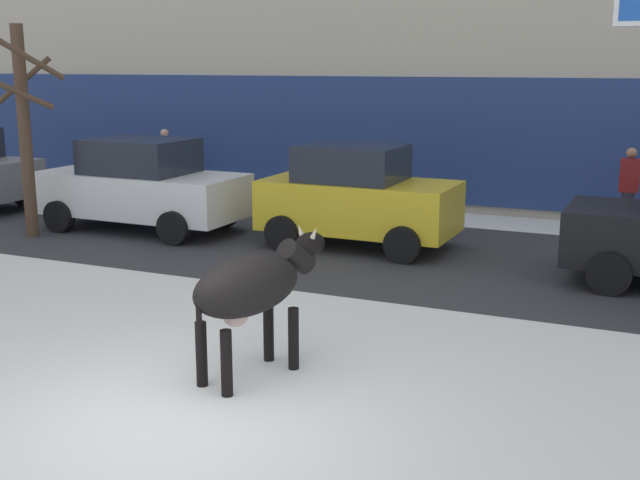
% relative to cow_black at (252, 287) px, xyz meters
% --- Properties ---
extents(ground_plane, '(120.00, 120.00, 0.00)m').
position_rel_cow_black_xyz_m(ground_plane, '(-0.13, -1.36, -0.99)').
color(ground_plane, white).
extents(road_strip, '(60.00, 5.60, 0.01)m').
position_rel_cow_black_xyz_m(road_strip, '(-0.13, 5.91, -0.99)').
color(road_strip, '#333338').
rests_on(road_strip, ground).
extents(cow_black, '(1.00, 1.93, 1.54)m').
position_rel_cow_black_xyz_m(cow_black, '(0.00, 0.00, 0.00)').
color(cow_black, black).
rests_on(cow_black, ground).
extents(car_white_sedan, '(4.22, 2.02, 1.84)m').
position_rel_cow_black_xyz_m(car_white_sedan, '(-5.73, 5.84, -0.09)').
color(car_white_sedan, white).
rests_on(car_white_sedan, ground).
extents(car_yellow_hatchback, '(3.52, 1.95, 1.86)m').
position_rel_cow_black_xyz_m(car_yellow_hatchback, '(-1.23, 6.21, -0.07)').
color(car_yellow_hatchback, gold).
rests_on(car_yellow_hatchback, ground).
extents(pedestrian_near_billboard, '(0.36, 0.24, 1.73)m').
position_rel_cow_black_xyz_m(pedestrian_near_billboard, '(3.24, 9.12, -0.11)').
color(pedestrian_near_billboard, '#282833').
rests_on(pedestrian_near_billboard, ground).
extents(pedestrian_by_cars, '(0.36, 0.24, 1.73)m').
position_rel_cow_black_xyz_m(pedestrian_by_cars, '(-7.41, 9.12, -0.11)').
color(pedestrian_by_cars, '#282833').
rests_on(pedestrian_by_cars, ground).
extents(bare_tree_right_lot, '(1.65, 1.64, 4.02)m').
position_rel_cow_black_xyz_m(bare_tree_right_lot, '(-7.29, 4.44, 1.18)').
color(bare_tree_right_lot, '#4C3828').
rests_on(bare_tree_right_lot, ground).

